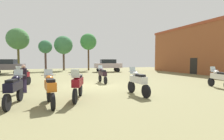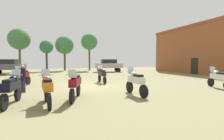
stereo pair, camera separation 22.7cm
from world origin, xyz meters
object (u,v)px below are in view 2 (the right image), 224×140
(motorcycle_12, at_px, (11,88))
(car_3, at_px, (109,65))
(motorcycle_11, at_px, (218,78))
(motorcycle_1, at_px, (102,74))
(tree_5, at_px, (46,47))
(brick_building, at_px, (209,49))
(motorcycle_4, at_px, (23,76))
(motorcycle_9, at_px, (136,82))
(motorcycle_5, at_px, (75,84))
(motorcycle_6, at_px, (47,88))
(tree_2, at_px, (19,39))
(tree_3, at_px, (65,45))
(car_2, at_px, (7,66))
(tree_4, at_px, (89,42))
(person_1, at_px, (23,76))

(motorcycle_12, height_order, car_3, car_3)
(motorcycle_11, bearing_deg, motorcycle_1, 157.91)
(motorcycle_1, bearing_deg, tree_5, 105.41)
(brick_building, distance_m, motorcycle_4, 23.42)
(motorcycle_9, bearing_deg, motorcycle_5, 175.85)
(motorcycle_6, bearing_deg, motorcycle_4, 100.66)
(motorcycle_1, xyz_separation_m, tree_2, (-9.04, 17.51, 4.57))
(tree_3, xyz_separation_m, tree_5, (-3.04, -0.84, -0.50))
(tree_5, bearing_deg, car_2, -130.76)
(car_2, bearing_deg, motorcycle_6, -154.06)
(tree_5, bearing_deg, motorcycle_6, -87.84)
(car_3, bearing_deg, tree_4, 30.20)
(person_1, bearing_deg, motorcycle_9, 0.65)
(motorcycle_1, distance_m, tree_4, 17.61)
(brick_building, bearing_deg, car_3, 148.43)
(tree_3, bearing_deg, brick_building, -36.08)
(motorcycle_6, bearing_deg, tree_2, 95.35)
(motorcycle_11, bearing_deg, motorcycle_12, -163.76)
(motorcycle_9, xyz_separation_m, tree_5, (-5.34, 22.54, 3.32))
(tree_3, bearing_deg, tree_2, -175.42)
(motorcycle_6, relative_size, car_3, 0.48)
(motorcycle_9, distance_m, tree_3, 23.80)
(motorcycle_4, height_order, tree_2, tree_2)
(motorcycle_11, xyz_separation_m, person_1, (-12.24, 2.71, 0.24))
(tree_3, bearing_deg, car_3, -43.51)
(person_1, bearing_deg, motorcycle_4, 125.24)
(tree_3, bearing_deg, motorcycle_11, -69.67)
(motorcycle_1, relative_size, tree_5, 0.40)
(motorcycle_9, height_order, person_1, person_1)
(motorcycle_9, distance_m, car_2, 19.83)
(motorcycle_12, bearing_deg, car_2, 110.24)
(motorcycle_12, relative_size, tree_3, 0.36)
(motorcycle_1, distance_m, motorcycle_4, 5.92)
(car_3, bearing_deg, motorcycle_1, 165.78)
(person_1, xyz_separation_m, tree_2, (-3.53, 19.97, 4.33))
(car_3, distance_m, tree_3, 9.50)
(motorcycle_11, distance_m, tree_2, 28.00)
(motorcycle_9, xyz_separation_m, person_1, (-5.93, 2.84, 0.21))
(motorcycle_1, relative_size, car_2, 0.47)
(tree_4, bearing_deg, person_1, -112.33)
(motorcycle_1, distance_m, tree_5, 18.25)
(motorcycle_6, xyz_separation_m, tree_3, (2.17, 23.91, 3.83))
(motorcycle_5, distance_m, tree_3, 23.63)
(motorcycle_5, relative_size, motorcycle_12, 1.00)
(brick_building, xyz_separation_m, car_2, (-26.59, 7.45, -2.22))
(tree_3, height_order, tree_4, tree_4)
(motorcycle_4, xyz_separation_m, motorcycle_5, (3.11, -5.35, 0.01))
(motorcycle_11, distance_m, tree_4, 22.88)
(brick_building, height_order, tree_5, brick_building)
(motorcycle_1, bearing_deg, motorcycle_6, -125.37)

